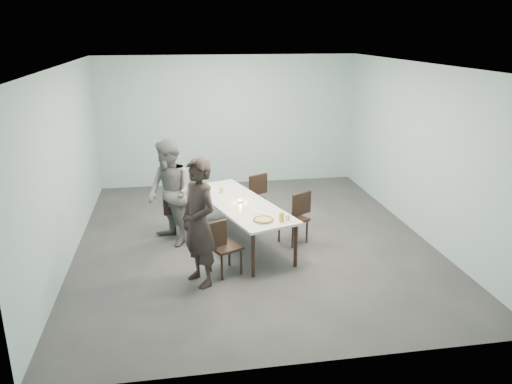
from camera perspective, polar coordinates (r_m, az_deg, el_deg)
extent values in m
plane|color=#333335|center=(8.86, -0.40, -5.43)|extent=(7.00, 7.00, 0.00)
cube|color=#9DC1C6|center=(11.77, -3.15, 8.10)|extent=(6.00, 0.02, 3.00)
cube|color=#9DC1C6|center=(5.12, 5.84, -5.40)|extent=(6.00, 0.02, 3.00)
cube|color=#9DC1C6|center=(8.45, -20.96, 2.94)|extent=(0.02, 7.00, 3.00)
cube|color=#9DC1C6|center=(9.32, 18.17, 4.57)|extent=(0.02, 7.00, 3.00)
cube|color=white|center=(8.14, -0.44, 14.32)|extent=(6.00, 7.00, 0.02)
cube|color=white|center=(8.46, -1.87, -1.28)|extent=(1.66, 2.75, 0.04)
cylinder|color=black|center=(7.44, -0.32, -7.22)|extent=(0.06, 0.06, 0.71)
cylinder|color=black|center=(9.51, -7.05, -1.59)|extent=(0.06, 0.06, 0.71)
cylinder|color=black|center=(7.77, 4.56, -6.12)|extent=(0.06, 0.06, 0.71)
cylinder|color=black|center=(9.78, -2.99, -0.92)|extent=(0.06, 0.06, 0.71)
cube|color=black|center=(7.54, -3.52, -6.27)|extent=(0.56, 0.56, 0.04)
cube|color=black|center=(7.36, -4.82, -4.90)|extent=(0.40, 0.22, 0.40)
cylinder|color=black|center=(7.43, -3.92, -8.60)|extent=(0.04, 0.04, 0.41)
cylinder|color=black|center=(7.69, -5.24, -7.65)|extent=(0.04, 0.04, 0.41)
cylinder|color=black|center=(7.59, -1.70, -7.96)|extent=(0.04, 0.04, 0.41)
cylinder|color=black|center=(7.85, -3.07, -7.06)|extent=(0.04, 0.04, 0.41)
cube|color=black|center=(8.88, -7.96, -2.57)|extent=(0.51, 0.51, 0.04)
cube|color=black|center=(8.75, -9.22, -1.27)|extent=(0.42, 0.14, 0.40)
cylinder|color=black|center=(8.77, -8.66, -4.46)|extent=(0.04, 0.04, 0.41)
cylinder|color=black|center=(9.07, -9.22, -3.69)|extent=(0.04, 0.04, 0.41)
cylinder|color=black|center=(8.85, -6.53, -4.15)|extent=(0.04, 0.04, 0.41)
cylinder|color=black|center=(9.15, -7.16, -3.40)|extent=(0.04, 0.04, 0.41)
cube|color=black|center=(8.61, 4.28, -3.10)|extent=(0.57, 0.57, 0.04)
cube|color=black|center=(8.65, 5.23, -1.32)|extent=(0.38, 0.24, 0.40)
cylinder|color=black|center=(8.92, 4.28, -3.89)|extent=(0.04, 0.04, 0.41)
cylinder|color=black|center=(8.70, 5.83, -4.53)|extent=(0.04, 0.04, 0.41)
cylinder|color=black|center=(8.70, 2.66, -4.43)|extent=(0.04, 0.04, 0.41)
cylinder|color=black|center=(8.47, 4.20, -5.10)|extent=(0.04, 0.04, 0.41)
cube|color=black|center=(9.65, -0.65, -0.70)|extent=(0.57, 0.57, 0.04)
cube|color=black|center=(9.68, 0.25, 0.87)|extent=(0.39, 0.23, 0.40)
cylinder|color=black|center=(9.94, -0.44, -1.48)|extent=(0.04, 0.04, 0.41)
cylinder|color=black|center=(9.69, 0.76, -2.02)|extent=(0.04, 0.04, 0.41)
cylinder|color=black|center=(9.76, -2.04, -1.88)|extent=(0.04, 0.04, 0.41)
cylinder|color=black|center=(9.50, -0.86, -2.44)|extent=(0.04, 0.04, 0.41)
imported|color=black|center=(7.09, -6.52, -3.50)|extent=(0.73, 0.82, 1.88)
imported|color=slate|center=(8.54, -9.86, -0.13)|extent=(1.02, 1.10, 1.81)
cylinder|color=white|center=(7.62, 0.84, -3.30)|extent=(0.34, 0.34, 0.01)
cylinder|color=#E3D381|center=(7.62, 0.84, -3.20)|extent=(0.30, 0.30, 0.01)
torus|color=brown|center=(7.62, 0.84, -3.17)|extent=(0.32, 0.32, 0.03)
cylinder|color=white|center=(7.99, 0.22, -2.27)|extent=(0.18, 0.18, 0.01)
cylinder|color=gold|center=(7.57, 2.94, -2.91)|extent=(0.08, 0.08, 0.15)
cylinder|color=silver|center=(7.66, 3.65, -2.91)|extent=(0.08, 0.08, 0.09)
cylinder|color=silver|center=(8.42, -1.83, -1.11)|extent=(0.06, 0.06, 0.03)
cylinder|color=orange|center=(8.41, -1.83, -0.96)|extent=(0.04, 0.04, 0.01)
cylinder|color=gold|center=(8.94, -3.99, 0.16)|extent=(0.07, 0.07, 0.08)
cube|color=silver|center=(9.16, -5.56, 0.32)|extent=(0.35, 0.30, 0.01)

